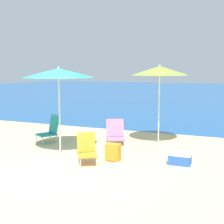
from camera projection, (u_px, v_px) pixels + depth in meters
name	position (u px, v px, depth m)	size (l,w,h in m)	color
ground_plane	(59.00, 167.00, 6.91)	(60.00, 60.00, 0.00)	#D1BA89
sea_water	(199.00, 92.00, 29.33)	(60.00, 40.00, 0.01)	#1E5699
beach_umbrella_teal	(59.00, 73.00, 7.85)	(1.81, 1.81, 2.21)	white
beach_umbrella_lime	(160.00, 71.00, 8.79)	(1.58, 1.58, 2.28)	white
beach_chair_teal	(50.00, 129.00, 9.22)	(0.70, 0.75, 0.81)	silver
beach_chair_pink	(115.00, 133.00, 9.05)	(0.72, 0.74, 0.70)	silver
beach_chair_orange	(87.00, 149.00, 7.14)	(0.64, 0.67, 0.70)	silver
backpack_orange	(113.00, 152.00, 7.39)	(0.33, 0.26, 0.40)	orange
cooler_box	(180.00, 158.00, 7.09)	(0.51, 0.32, 0.28)	#2859B2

